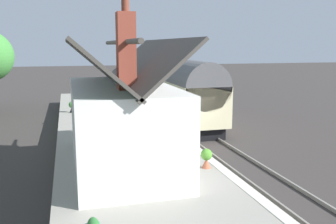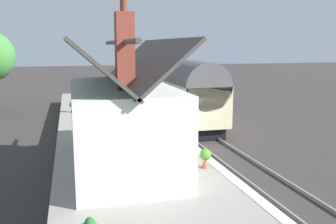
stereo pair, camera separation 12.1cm
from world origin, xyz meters
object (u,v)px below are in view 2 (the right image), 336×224
Objects in this scene: bench_near_building at (115,99)px; lamp_post_platform at (150,83)px; planter_bench_left at (94,97)px; train at (186,93)px; planter_edge_far at (136,114)px; station_building at (121,121)px; planter_under_sign at (73,106)px; planter_edge_near at (205,158)px; bench_platform_end at (115,104)px; planter_bench_right at (115,123)px; station_sign_board at (142,99)px.

lamp_post_platform is at bearing -172.06° from bench_near_building.
lamp_post_platform reaches higher than planter_bench_left.
train is 6.03m from bench_near_building.
station_building is at bearing 166.14° from planter_edge_far.
station_building is 11.64m from planter_under_sign.
bench_near_building is 2.03× the size of planter_edge_near.
planter_bench_right is (-5.45, 0.70, -0.16)m from bench_platform_end.
planter_bench_left is at bearing 16.64° from lamp_post_platform.
train reaches higher than lamp_post_platform.
train is at bearing -117.62° from bench_platform_end.
bench_platform_end is 0.90× the size of station_sign_board.
train reaches higher than bench_platform_end.
train is 3.88m from planter_edge_far.
planter_under_sign is (11.47, 1.60, -1.22)m from station_building.
bench_near_building is 5.43m from station_sign_board.
planter_under_sign reaches higher than planter_edge_near.
bench_near_building is at bearing 42.22° from train.
station_sign_board is at bearing -127.75° from planter_under_sign.
planter_bench_right is at bearing 123.38° from train.
planter_bench_left is 0.30× the size of lamp_post_platform.
station_building is (-9.21, 5.40, 0.28)m from train.
bench_platform_end is 2.78m from planter_under_sign.
planter_bench_left is (14.48, 0.05, -1.08)m from station_building.
train is at bearing -73.99° from station_sign_board.
planter_edge_near is at bearing -160.84° from planter_under_sign.
train is 5.95× the size of bench_near_building.
bench_near_building is 7.70m from lamp_post_platform.
lamp_post_platform is (-7.40, -1.03, 1.87)m from bench_near_building.
planter_edge_near is (-9.03, -0.90, -0.01)m from planter_edge_far.
station_building reaches higher than train.
planter_bench_left is at bearing 21.97° from station_sign_board.
planter_bench_left is (3.06, 1.22, 0.05)m from bench_platform_end.
planter_bench_left is at bearing 0.19° from station_building.
bench_platform_end is (-2.21, 0.21, 0.00)m from bench_near_building.
station_sign_board reaches higher than planter_edge_near.
station_building reaches higher than station_sign_board.
planter_bench_right is 2.32m from planter_edge_far.
planter_under_sign is at bearing 88.97° from bench_platform_end.
lamp_post_platform is at bearing -162.17° from planter_edge_far.
planter_under_sign is 5.10m from planter_edge_far.
lamp_post_platform reaches higher than bench_platform_end.
planter_under_sign is 3.39m from planter_bench_left.
planter_bench_left is (5.27, 5.44, -0.80)m from train.
station_building reaches higher than planter_edge_near.
planter_bench_left reaches higher than bench_near_building.
station_building is at bearing 66.16° from planter_edge_near.
planter_edge_near is at bearing 166.14° from train.
bench_near_building is at bearing 11.13° from station_sign_board.
station_building is 5.50× the size of bench_near_building.
bench_near_building is at bearing 5.51° from planter_edge_near.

